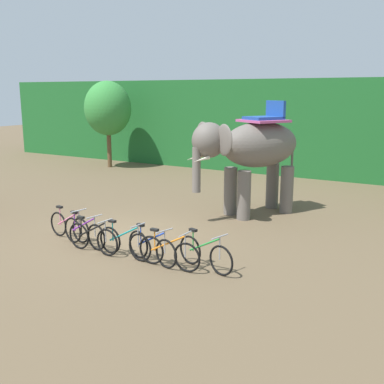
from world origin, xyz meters
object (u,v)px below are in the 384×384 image
elephant (252,150)px  bike_teal (125,242)px  bike_pink (69,226)px  bike_orange (169,252)px  tree_center_right (108,108)px  bike_blue (152,248)px  bike_green (205,254)px  bike_black (93,238)px  bike_purple (84,232)px

elephant → bike_teal: size_ratio=2.38×
bike_pink → bike_orange: bearing=-6.6°
tree_center_right → bike_teal: 14.80m
bike_blue → bike_green: same height
bike_orange → tree_center_right: bearing=135.2°
tree_center_right → elephant: tree_center_right is taller
bike_pink → bike_orange: same height
bike_teal → bike_pink: bearing=170.9°
bike_black → tree_center_right: bearing=128.4°
bike_pink → bike_teal: (2.24, -0.36, 0.00)m
bike_pink → bike_blue: bearing=-6.4°
bike_black → bike_green: same height
bike_orange → bike_teal: bearing=177.6°
elephant → bike_blue: 5.70m
bike_teal → bike_orange: bearing=-2.4°
bike_teal → bike_blue: (0.81, 0.02, 0.00)m
tree_center_right → bike_pink: (7.40, -10.51, -2.80)m
tree_center_right → bike_orange: bearing=-44.8°
bike_orange → bike_green: size_ratio=1.03×
elephant → bike_black: bearing=-109.9°
bike_teal → bike_orange: (1.35, -0.06, 0.00)m
bike_blue → bike_green: size_ratio=1.01×
bike_teal → bike_blue: size_ratio=1.02×
bike_purple → bike_green: (3.59, 0.17, 0.00)m
tree_center_right → bike_green: 16.08m
bike_pink → tree_center_right: bearing=125.1°
elephant → bike_green: 5.55m
tree_center_right → bike_blue: tree_center_right is taller
bike_orange → bike_black: bearing=-178.3°
bike_pink → bike_orange: (3.60, -0.42, 0.00)m
bike_black → bike_purple: bearing=154.7°
bike_orange → bike_green: (0.78, 0.35, 0.00)m
elephant → tree_center_right: bearing=153.0°
bike_orange → bike_blue: bearing=171.9°
bike_purple → bike_orange: 2.82m
tree_center_right → bike_purple: 13.80m
elephant → bike_black: size_ratio=2.38×
elephant → bike_teal: elephant is taller
elephant → bike_green: (1.06, -5.13, -1.82)m
bike_teal → bike_blue: 0.81m
bike_blue → bike_green: bearing=11.5°
tree_center_right → bike_blue: (10.46, -10.85, -2.80)m
bike_pink → bike_teal: size_ratio=0.99×
bike_purple → bike_orange: bearing=-3.6°
bike_blue → bike_orange: same height
elephant → bike_green: size_ratio=2.45×
bike_pink → bike_green: size_ratio=1.02×
bike_purple → bike_black: 0.58m
bike_black → bike_green: bearing=7.7°
tree_center_right → bike_pink: tree_center_right is taller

